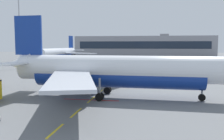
{
  "coord_description": "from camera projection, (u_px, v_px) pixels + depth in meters",
  "views": [
    {
      "loc": [
        26.76,
        -11.89,
        7.79
      ],
      "look_at": [
        20.64,
        24.27,
        4.07
      ],
      "focal_mm": 40.37,
      "sensor_mm": 36.0,
      "label": 1
    }
  ],
  "objects": [
    {
      "name": "ground",
      "position": [
        222.0,
        84.0,
        49.49
      ],
      "size": [
        400.0,
        400.0,
        0.0
      ],
      "primitive_type": "plane",
      "color": "slate"
    },
    {
      "name": "apron_paint_markings",
      "position": [
        111.0,
        83.0,
        51.54
      ],
      "size": [
        8.0,
        97.35,
        0.01
      ],
      "color": "yellow",
      "rests_on": "ground"
    },
    {
      "name": "airliner_foreground",
      "position": [
        113.0,
        71.0,
        36.83
      ],
      "size": [
        34.74,
        34.62,
        12.2
      ],
      "color": "white",
      "rests_on": "ground"
    },
    {
      "name": "airliner_mid_left",
      "position": [
        59.0,
        53.0,
        113.76
      ],
      "size": [
        34.18,
        34.5,
        12.09
      ],
      "color": "silver",
      "rests_on": "ground"
    },
    {
      "name": "uld_cargo_container",
      "position": [
        58.0,
        87.0,
        41.65
      ],
      "size": [
        1.94,
        1.92,
        1.6
      ],
      "color": "#B7BCC6",
      "rests_on": "ground"
    },
    {
      "name": "apron_light_mast_near",
      "position": [
        19.0,
        22.0,
        81.14
      ],
      "size": [
        1.8,
        1.8,
        23.9
      ],
      "color": "slate",
      "rests_on": "ground"
    },
    {
      "name": "terminal_satellite",
      "position": [
        144.0,
        46.0,
        178.03
      ],
      "size": [
        95.04,
        20.28,
        15.18
      ],
      "color": "gray",
      "rests_on": "ground"
    }
  ]
}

